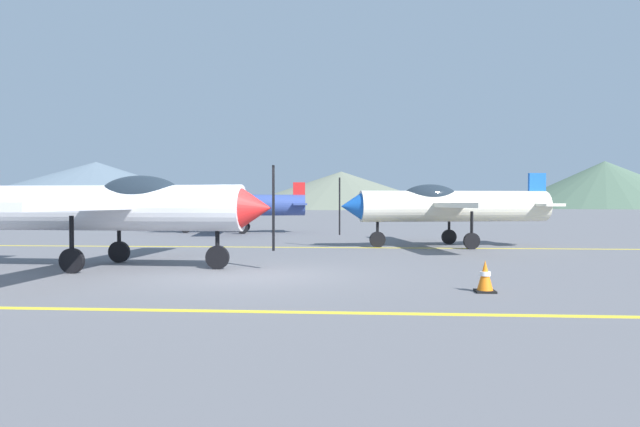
# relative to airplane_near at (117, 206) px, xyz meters

# --- Properties ---
(ground_plane) EXTENTS (400.00, 400.00, 0.00)m
(ground_plane) POSITION_rel_airplane_near_xyz_m (3.68, -0.99, -1.56)
(ground_plane) COLOR slate
(apron_line_near) EXTENTS (80.00, 0.16, 0.01)m
(apron_line_near) POSITION_rel_airplane_near_xyz_m (3.68, -5.25, -1.55)
(apron_line_near) COLOR yellow
(apron_line_near) RESTS_ON ground_plane
(apron_line_far) EXTENTS (80.00, 0.16, 0.01)m
(apron_line_far) POSITION_rel_airplane_near_xyz_m (3.68, 6.52, -1.55)
(apron_line_far) COLOR yellow
(apron_line_far) RESTS_ON ground_plane
(airplane_near) EXTENTS (8.01, 9.23, 2.77)m
(airplane_near) POSITION_rel_airplane_near_xyz_m (0.00, 0.00, 0.00)
(airplane_near) COLOR silver
(airplane_near) RESTS_ON ground_plane
(airplane_mid) EXTENTS (8.09, 9.24, 2.77)m
(airplane_mid) POSITION_rel_airplane_near_xyz_m (9.35, 7.22, 0.00)
(airplane_mid) COLOR silver
(airplane_mid) RESTS_ON ground_plane
(airplane_far) EXTENTS (8.08, 9.26, 2.77)m
(airplane_far) POSITION_rel_airplane_near_xyz_m (-0.70, 15.96, 0.00)
(airplane_far) COLOR #33478C
(airplane_far) RESTS_ON ground_plane
(traffic_cone_front) EXTENTS (0.36, 0.36, 0.59)m
(traffic_cone_front) POSITION_rel_airplane_near_xyz_m (8.41, -3.17, -1.27)
(traffic_cone_front) COLOR black
(traffic_cone_front) RESTS_ON ground_plane
(hill_left) EXTENTS (74.14, 74.14, 11.95)m
(hill_left) POSITION_rel_airplane_near_xyz_m (-60.08, 119.49, 4.42)
(hill_left) COLOR slate
(hill_left) RESTS_ON ground_plane
(hill_centerleft) EXTENTS (62.25, 62.25, 10.29)m
(hill_centerleft) POSITION_rel_airplane_near_xyz_m (1.16, 137.50, 3.59)
(hill_centerleft) COLOR slate
(hill_centerleft) RESTS_ON ground_plane
(hill_centerright) EXTENTS (59.82, 59.82, 13.99)m
(hill_centerright) POSITION_rel_airplane_near_xyz_m (78.78, 153.55, 5.44)
(hill_centerright) COLOR #4C6651
(hill_centerright) RESTS_ON ground_plane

